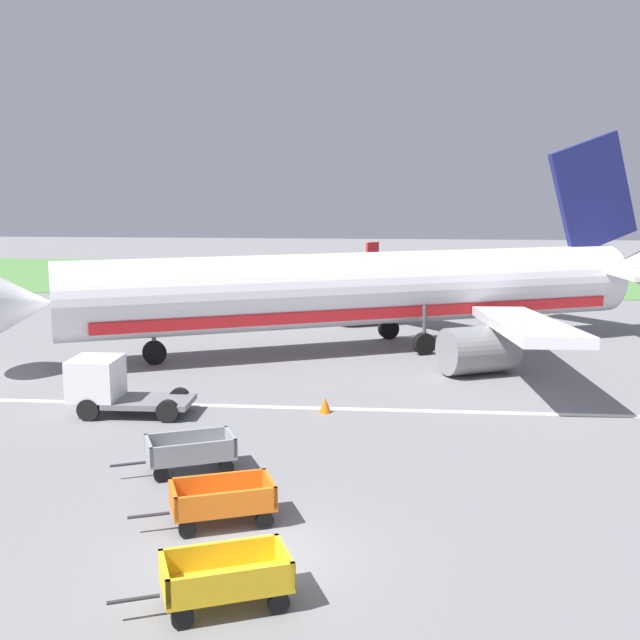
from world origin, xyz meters
TOP-DOWN VIEW (x-y plane):
  - ground_plane at (0.00, 0.00)m, footprint 220.00×220.00m
  - grass_strip at (0.00, 56.57)m, footprint 220.00×28.00m
  - apron_stripe at (0.00, 12.11)m, footprint 120.00×0.36m
  - airplane at (2.55, 23.59)m, footprint 35.71×29.27m
  - baggage_cart_nearest at (-0.09, -2.17)m, footprint 3.57×2.24m
  - baggage_cart_second_in_row at (-0.98, 1.65)m, footprint 3.57×2.22m
  - baggage_cart_third_in_row at (-2.69, 5.12)m, footprint 3.54×2.30m
  - service_truck_beside_carts at (-7.14, 10.68)m, footprint 4.41×2.08m
  - traffic_cone_near_plane at (0.74, 11.56)m, footprint 0.45×0.45m

SIDE VIEW (x-z plane):
  - ground_plane at x=0.00m, z-range 0.00..0.00m
  - apron_stripe at x=0.00m, z-range 0.00..0.01m
  - grass_strip at x=0.00m, z-range 0.00..0.06m
  - traffic_cone_near_plane at x=0.74m, z-range 0.00..0.59m
  - baggage_cart_nearest at x=-0.09m, z-range 0.07..1.14m
  - baggage_cart_second_in_row at x=-0.98m, z-range 0.07..1.14m
  - baggage_cart_third_in_row at x=-2.69m, z-range 0.07..1.14m
  - service_truck_beside_carts at x=-7.14m, z-range 0.05..2.15m
  - airplane at x=2.55m, z-range -2.62..8.72m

